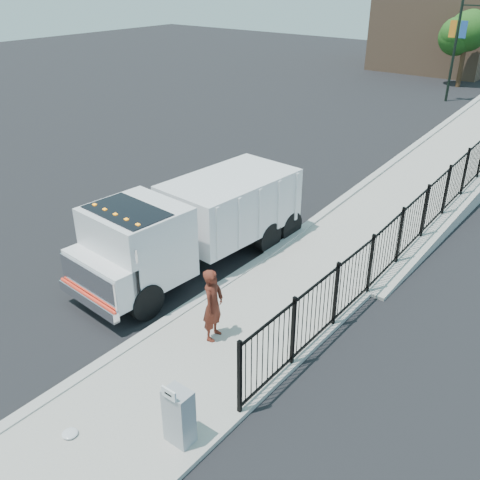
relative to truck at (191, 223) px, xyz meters
The scene contains 13 objects.
ground 3.02m from the truck, 52.88° to the right, with size 120.00×120.00×0.00m, color black.
sidewalk 5.56m from the truck, 49.37° to the right, with size 3.55×12.00×0.12m, color #9E998E.
curb 4.60m from the truck, 68.95° to the right, with size 0.30×12.00×0.16m, color #ADAAA3.
ramp 14.49m from the truck, 75.16° to the left, with size 3.95×24.00×1.70m, color #9E998E.
iron_fence 11.19m from the truck, 62.74° to the left, with size 0.10×28.00×1.80m, color black.
truck is the anchor object (origin of this frame).
worker 3.91m from the truck, 39.24° to the right, with size 0.71×0.47×1.95m, color #5B2115.
utility_cabinet 7.18m from the truck, 49.18° to the right, with size 0.55×0.40×1.25m, color gray.
arrow_sign 7.31m from the truck, 50.31° to the right, with size 0.35×0.04×0.22m, color white.
debris 7.40m from the truck, 67.08° to the right, with size 0.33×0.33×0.08m, color silver.
light_pole_0 28.78m from the truck, 93.19° to the left, with size 3.78×0.22×8.00m.
tree_0 34.49m from the truck, 94.90° to the left, with size 3.12×3.12×5.56m.
building 42.65m from the truck, 100.05° to the left, with size 10.00×10.00×8.00m, color #8C664C.
Camera 1 is at (8.78, -8.63, 8.53)m, focal length 40.00 mm.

